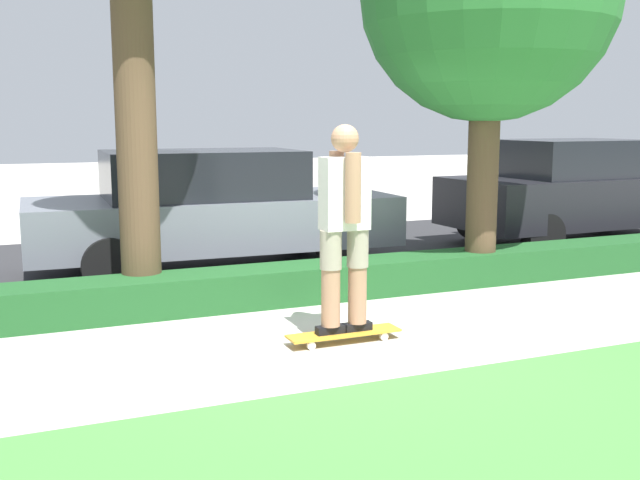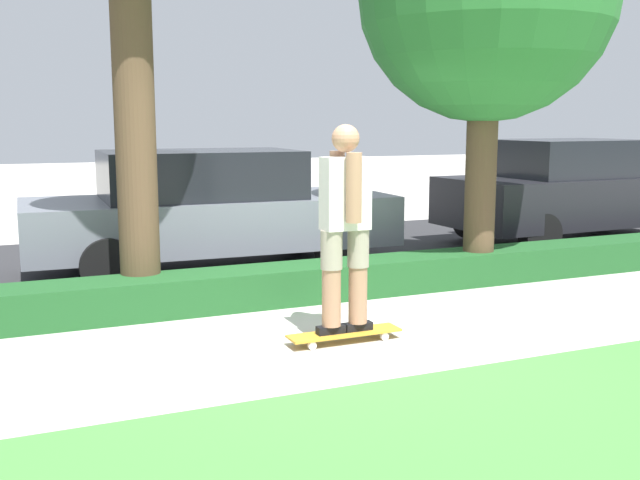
{
  "view_description": "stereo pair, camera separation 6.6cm",
  "coord_description": "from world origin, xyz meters",
  "px_view_note": "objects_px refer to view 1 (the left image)",
  "views": [
    {
      "loc": [
        -2.68,
        -5.67,
        1.9
      ],
      "look_at": [
        -0.02,
        0.6,
        0.81
      ],
      "focal_mm": 42.0,
      "sensor_mm": 36.0,
      "label": 1
    },
    {
      "loc": [
        -2.74,
        -5.65,
        1.9
      ],
      "look_at": [
        -0.02,
        0.6,
        0.81
      ],
      "focal_mm": 42.0,
      "sensor_mm": 36.0,
      "label": 2
    }
  ],
  "objects_px": {
    "skater_person": "(344,223)",
    "parked_car_rear": "(574,190)",
    "skateboard": "(344,334)",
    "parked_car_middle": "(211,209)"
  },
  "relations": [
    {
      "from": "parked_car_rear",
      "to": "skater_person",
      "type": "bearing_deg",
      "value": -149.47
    },
    {
      "from": "skateboard",
      "to": "parked_car_middle",
      "type": "xyz_separation_m",
      "value": [
        -0.22,
        3.56,
        0.71
      ]
    },
    {
      "from": "skater_person",
      "to": "parked_car_rear",
      "type": "distance_m",
      "value": 6.59
    },
    {
      "from": "skateboard",
      "to": "parked_car_middle",
      "type": "height_order",
      "value": "parked_car_middle"
    },
    {
      "from": "skater_person",
      "to": "skateboard",
      "type": "bearing_deg",
      "value": -26.57
    },
    {
      "from": "skateboard",
      "to": "parked_car_middle",
      "type": "distance_m",
      "value": 3.64
    },
    {
      "from": "skater_person",
      "to": "parked_car_middle",
      "type": "distance_m",
      "value": 3.58
    },
    {
      "from": "skateboard",
      "to": "skater_person",
      "type": "distance_m",
      "value": 0.97
    },
    {
      "from": "skateboard",
      "to": "skater_person",
      "type": "height_order",
      "value": "skater_person"
    },
    {
      "from": "parked_car_middle",
      "to": "parked_car_rear",
      "type": "bearing_deg",
      "value": 1.09
    }
  ]
}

